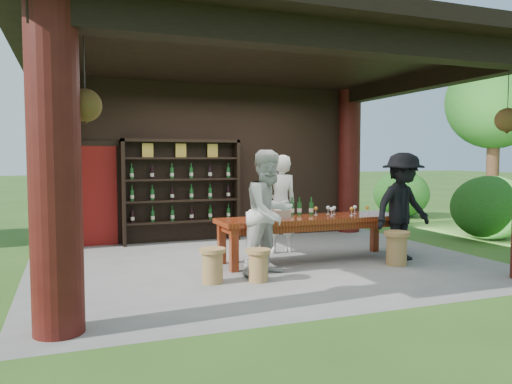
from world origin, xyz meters
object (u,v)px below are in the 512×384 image
object	(u,v)px
stool_near_right	(397,247)
host	(280,204)
tasting_table	(311,224)
stool_near_left	(258,264)
guest_man	(403,207)
napkin_basket	(282,214)
guest_woman	(269,213)
stool_far_left	(212,265)
wine_shelf	(182,191)

from	to	relation	value
stool_near_right	host	size ratio (longest dim) A/B	0.31
tasting_table	host	size ratio (longest dim) A/B	1.80
stool_near_left	guest_man	size ratio (longest dim) A/B	0.25
guest_man	napkin_basket	bearing A→B (deg)	155.89
stool_near_right	guest_woman	size ratio (longest dim) A/B	0.30
stool_near_right	guest_man	bearing A→B (deg)	42.12
host	stool_far_left	bearing A→B (deg)	41.17
host	guest_woman	size ratio (longest dim) A/B	0.96
stool_far_left	tasting_table	bearing A→B (deg)	23.82
wine_shelf	stool_near_left	bearing A→B (deg)	-85.20
stool_near_left	guest_woman	bearing A→B (deg)	48.18
stool_near_right	guest_woman	distance (m)	2.27
wine_shelf	stool_far_left	xyz separation A→B (m)	(-0.33, -3.47, -0.80)
stool_far_left	host	xyz separation A→B (m)	(1.77, 1.72, 0.64)
stool_near_right	wine_shelf	bearing A→B (deg)	129.34
tasting_table	stool_near_left	bearing A→B (deg)	-142.88
stool_far_left	wine_shelf	bearing A→B (deg)	84.63
stool_near_left	stool_far_left	xyz separation A→B (m)	(-0.63, 0.15, 0.01)
stool_far_left	napkin_basket	distance (m)	1.73
tasting_table	guest_woman	world-z (taller)	guest_woman
wine_shelf	host	distance (m)	2.28
guest_woman	wine_shelf	bearing A→B (deg)	77.48
stool_far_left	guest_man	size ratio (longest dim) A/B	0.27
tasting_table	stool_far_left	distance (m)	2.19
wine_shelf	stool_near_right	size ratio (longest dim) A/B	4.37
stool_near_left	guest_man	bearing A→B (deg)	10.25
wine_shelf	guest_woman	distance (m)	3.33
guest_woman	stool_far_left	bearing A→B (deg)	168.67
stool_far_left	guest_man	xyz separation A→B (m)	(3.44, 0.36, 0.66)
stool_far_left	host	bearing A→B (deg)	44.11
wine_shelf	napkin_basket	bearing A→B (deg)	-67.58
wine_shelf	tasting_table	world-z (taller)	wine_shelf
host	napkin_basket	world-z (taller)	host
guest_woman	guest_man	distance (m)	2.51
host	guest_woman	bearing A→B (deg)	58.25
stool_near_left	napkin_basket	xyz separation A→B (m)	(0.78, 0.98, 0.58)
stool_near_left	napkin_basket	world-z (taller)	napkin_basket
wine_shelf	host	world-z (taller)	wine_shelf
stool_near_left	guest_woman	size ratio (longest dim) A/B	0.25
guest_woman	napkin_basket	xyz separation A→B (m)	(0.48, 0.64, -0.11)
napkin_basket	tasting_table	bearing A→B (deg)	3.52
stool_near_right	guest_woman	world-z (taller)	guest_woman
host	wine_shelf	bearing A→B (deg)	-53.41
wine_shelf	tasting_table	distance (m)	3.10
stool_far_left	napkin_basket	xyz separation A→B (m)	(1.41, 0.84, 0.56)
stool_near_right	guest_woman	xyz separation A→B (m)	(-2.18, 0.12, 0.64)
stool_near_right	stool_far_left	world-z (taller)	stool_near_right
host	stool_near_left	bearing A→B (deg)	55.56
wine_shelf	guest_woman	xyz separation A→B (m)	(0.61, -3.27, -0.13)
tasting_table	guest_woman	bearing A→B (deg)	-146.90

